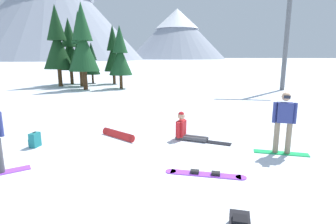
{
  "coord_description": "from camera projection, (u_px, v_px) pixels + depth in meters",
  "views": [
    {
      "loc": [
        1.74,
        -4.33,
        2.72
      ],
      "look_at": [
        0.6,
        3.72,
        1.0
      ],
      "focal_mm": 28.33,
      "sensor_mm": 36.0,
      "label": 1
    }
  ],
  "objects": [
    {
      "name": "ski_lift_tower",
      "position": [
        289.0,
        11.0,
        20.47
      ],
      "size": [
        3.45,
        0.36,
        10.7
      ],
      "color": "#595B60",
      "rests_on": "ground_plane"
    },
    {
      "name": "loose_snowboard_near_right",
      "position": [
        118.0,
        134.0,
        8.95
      ],
      "size": [
        1.47,
        0.98,
        0.24
      ],
      "color": "red",
      "rests_on": "ground_plane"
    },
    {
      "name": "ground_plane",
      "position": [
        109.0,
        203.0,
        4.99
      ],
      "size": [
        800.0,
        800.0,
        0.0
      ],
      "primitive_type": "plane",
      "color": "silver"
    },
    {
      "name": "pine_tree_broad",
      "position": [
        57.0,
        42.0,
        23.68
      ],
      "size": [
        2.56,
        2.56,
        7.2
      ],
      "color": "#472D19",
      "rests_on": "ground_plane"
    },
    {
      "name": "pine_tree_slender",
      "position": [
        80.0,
        46.0,
        23.65
      ],
      "size": [
        2.16,
        2.16,
        6.62
      ],
      "color": "#472D19",
      "rests_on": "ground_plane"
    },
    {
      "name": "snowboarder_background",
      "position": [
        186.0,
        130.0,
        8.76
      ],
      "size": [
        1.83,
        0.87,
        0.93
      ],
      "color": "#4C4C51",
      "rests_on": "ground_plane"
    },
    {
      "name": "backpack_teal",
      "position": [
        35.0,
        140.0,
        8.07
      ],
      "size": [
        0.28,
        0.33,
        0.47
      ],
      "color": "#1E7A7F",
      "rests_on": "ground_plane"
    },
    {
      "name": "snowboarder_midground",
      "position": [
        284.0,
        122.0,
        7.36
      ],
      "size": [
        1.49,
        0.43,
        1.76
      ],
      "color": "#19B259",
      "rests_on": "ground_plane"
    },
    {
      "name": "backpack_black",
      "position": [
        240.0,
        223.0,
        4.19
      ],
      "size": [
        0.36,
        0.54,
        0.28
      ],
      "color": "black",
      "rests_on": "ground_plane"
    },
    {
      "name": "loose_snowboard_far_spare",
      "position": [
        205.0,
        174.0,
        6.18
      ],
      "size": [
        1.89,
        0.37,
        0.09
      ],
      "color": "#993FD8",
      "rests_on": "ground_plane"
    },
    {
      "name": "pine_tree_twin",
      "position": [
        120.0,
        55.0,
        22.15
      ],
      "size": [
        1.96,
        1.96,
        5.23
      ],
      "color": "#472D19",
      "rests_on": "ground_plane"
    },
    {
      "name": "peak_east_ridge",
      "position": [
        177.0,
        33.0,
        248.89
      ],
      "size": [
        91.5,
        91.5,
        45.89
      ],
      "color": "#8C93A3",
      "rests_on": "ground_plane"
    },
    {
      "name": "pine_tree_young",
      "position": [
        92.0,
        61.0,
        26.71
      ],
      "size": [
        1.59,
        1.59,
        4.08
      ],
      "color": "#472D19",
      "rests_on": "ground_plane"
    },
    {
      "name": "pine_tree_tall",
      "position": [
        83.0,
        43.0,
        21.23
      ],
      "size": [
        2.42,
        2.42,
        6.91
      ],
      "color": "#472D19",
      "rests_on": "ground_plane"
    },
    {
      "name": "pine_tree_leaning",
      "position": [
        113.0,
        52.0,
        25.91
      ],
      "size": [
        1.87,
        1.87,
        5.7
      ],
      "color": "#472D19",
      "rests_on": "ground_plane"
    },
    {
      "name": "pine_tree_short",
      "position": [
        70.0,
        49.0,
        25.79
      ],
      "size": [
        2.36,
        2.36,
        6.33
      ],
      "color": "#472D19",
      "rests_on": "ground_plane"
    },
    {
      "name": "peak_north_spur",
      "position": [
        53.0,
        8.0,
        181.78
      ],
      "size": [
        122.62,
        122.62,
        67.86
      ],
      "color": "#8C93A3",
      "rests_on": "ground_plane"
    }
  ]
}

